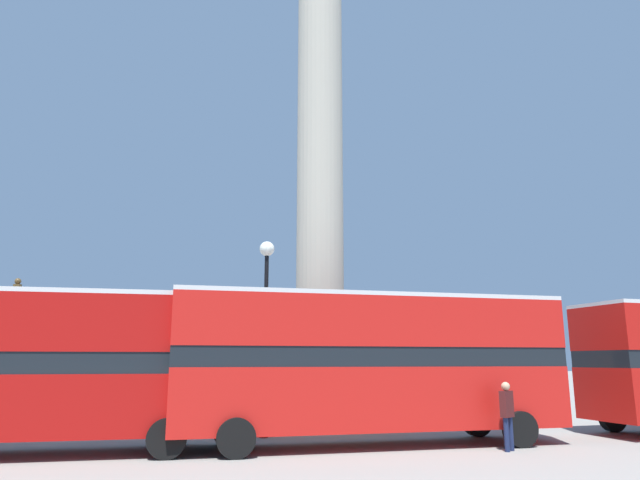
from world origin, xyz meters
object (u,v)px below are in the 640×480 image
equestrian_statue (7,377)px  monument_column (320,196)px  bus_b (371,361)px  bus_a (23,363)px  pedestrian_near_lamp (507,411)px  street_lamp (266,310)px

equestrian_statue → monument_column: bearing=-51.5°
bus_b → equestrian_statue: size_ratio=1.90×
bus_a → equestrian_statue: equestrian_statue is taller
bus_a → pedestrian_near_lamp: (12.89, -2.14, -1.29)m
monument_column → bus_b: 8.78m
street_lamp → equestrian_statue: bearing=138.5°
monument_column → street_lamp: size_ratio=3.81×
bus_a → bus_b: 9.55m
bus_b → street_lamp: bearing=136.3°
monument_column → equestrian_statue: (-12.65, 5.86, -7.39)m
bus_a → equestrian_statue: (-3.33, 11.13, -0.64)m
bus_a → pedestrian_near_lamp: size_ratio=6.07×
equestrian_statue → pedestrian_near_lamp: 20.96m
street_lamp → monument_column: bearing=49.9°
pedestrian_near_lamp → bus_a: bearing=-43.2°
bus_b → street_lamp: street_lamp is taller
bus_a → equestrian_statue: 11.64m
bus_a → bus_b: bearing=-1.2°
bus_a → street_lamp: 7.30m
street_lamp → pedestrian_near_lamp: 8.10m
bus_a → pedestrian_near_lamp: bearing=-8.1°
bus_b → monument_column: bearing=91.6°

